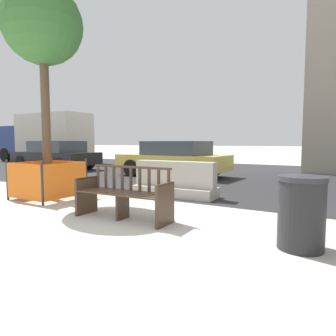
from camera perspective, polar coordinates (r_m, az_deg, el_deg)
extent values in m
plane|color=#B7B2A8|center=(4.28, -13.44, -12.68)|extent=(200.00, 200.00, 0.00)
cube|color=#28282B|center=(12.04, 16.60, -1.40)|extent=(120.00, 12.00, 0.01)
cube|color=#473323|center=(5.61, -15.29, -5.06)|extent=(0.06, 0.51, 0.66)
cube|color=#473323|center=(4.63, -0.57, -7.00)|extent=(0.06, 0.51, 0.66)
cube|color=#473323|center=(5.10, -8.64, -7.15)|extent=(0.05, 0.32, 0.45)
cube|color=#473323|center=(4.88, -10.34, -5.04)|extent=(1.60, 0.10, 0.02)
cube|color=#473323|center=(4.97, -9.50, -4.85)|extent=(1.60, 0.10, 0.02)
cube|color=#473323|center=(5.06, -8.68, -4.67)|extent=(1.60, 0.10, 0.02)
cube|color=#473323|center=(5.15, -7.89, -4.49)|extent=(1.60, 0.10, 0.02)
cube|color=#473323|center=(5.24, -7.12, -4.32)|extent=(1.60, 0.10, 0.02)
cube|color=#473323|center=(5.20, -7.11, 0.18)|extent=(1.60, 0.07, 0.04)
cube|color=#473323|center=(5.69, -13.17, -1.62)|extent=(0.04, 0.03, 0.38)
cube|color=#473323|center=(5.57, -11.75, -1.74)|extent=(0.04, 0.03, 0.38)
cube|color=#473323|center=(5.45, -10.26, -1.86)|extent=(0.04, 0.03, 0.38)
cube|color=#473323|center=(5.33, -8.70, -1.99)|extent=(0.04, 0.03, 0.38)
cube|color=#473323|center=(5.22, -7.08, -2.11)|extent=(0.04, 0.03, 0.38)
cube|color=#473323|center=(5.11, -5.39, -2.25)|extent=(0.04, 0.03, 0.38)
cube|color=#473323|center=(5.01, -3.62, -2.39)|extent=(0.04, 0.03, 0.38)
cube|color=#473323|center=(4.91, -1.78, -2.53)|extent=(0.04, 0.03, 0.38)
cube|color=#473323|center=(4.81, 0.13, -2.67)|extent=(0.04, 0.03, 0.38)
cube|color=#473323|center=(5.56, -15.51, -1.88)|extent=(0.06, 0.46, 0.03)
cube|color=#473323|center=(4.56, -0.70, -3.16)|extent=(0.06, 0.46, 0.03)
cube|color=#ADA89E|center=(7.15, 1.30, -4.47)|extent=(2.03, 0.77, 0.24)
cube|color=#ADA89E|center=(7.09, 1.30, -1.12)|extent=(2.01, 0.39, 0.60)
cylinder|color=brown|center=(7.36, -22.20, 7.57)|extent=(0.19, 0.19, 3.34)
sphere|color=#387033|center=(7.79, -22.77, 23.89)|extent=(1.73, 1.73, 1.73)
cylinder|color=#2D2D33|center=(7.55, -28.28, -2.01)|extent=(0.05, 0.05, 0.90)
cylinder|color=#2D2D33|center=(6.56, -22.83, -2.77)|extent=(0.05, 0.05, 0.90)
cylinder|color=#2D2D33|center=(8.23, -21.15, -1.23)|extent=(0.05, 0.05, 0.90)
cylinder|color=#2D2D33|center=(7.33, -15.32, -1.79)|extent=(0.05, 0.05, 0.90)
cube|color=orange|center=(7.05, -25.75, -2.37)|extent=(1.20, 0.03, 0.76)
cube|color=orange|center=(7.77, -18.40, -1.49)|extent=(1.20, 0.03, 0.76)
cube|color=orange|center=(7.88, -24.56, -1.61)|extent=(0.03, 1.20, 0.76)
cube|color=orange|center=(6.93, -18.87, -2.25)|extent=(0.03, 1.20, 0.76)
cube|color=#DBC64C|center=(11.31, 0.90, 1.14)|extent=(4.18, 1.98, 0.56)
cube|color=#38424C|center=(11.21, 1.63, 3.83)|extent=(2.30, 1.70, 0.51)
cylinder|color=black|center=(11.35, -6.95, 0.00)|extent=(0.65, 0.24, 0.64)
cylinder|color=black|center=(12.76, -1.97, 0.58)|extent=(0.65, 0.24, 0.64)
cylinder|color=black|center=(9.94, 4.59, -0.67)|extent=(0.65, 0.24, 0.64)
cylinder|color=black|center=(11.52, 8.64, 0.06)|extent=(0.65, 0.24, 0.64)
cube|color=black|center=(15.48, -20.81, 1.84)|extent=(4.81, 2.04, 0.56)
cube|color=#38424C|center=(15.31, -20.46, 3.86)|extent=(2.60, 1.70, 0.53)
cylinder|color=black|center=(16.27, -26.19, 1.01)|extent=(0.65, 0.25, 0.64)
cylinder|color=black|center=(17.17, -21.35, 1.36)|extent=(0.65, 0.25, 0.64)
cylinder|color=black|center=(13.82, -20.08, 0.61)|extent=(0.65, 0.25, 0.64)
cylinder|color=black|center=(14.87, -14.86, 1.03)|extent=(0.65, 0.25, 0.64)
cube|color=navy|center=(23.09, -26.22, 4.82)|extent=(2.01, 2.21, 1.80)
cube|color=beige|center=(20.35, -20.93, 6.05)|extent=(4.81, 2.22, 2.50)
cylinder|color=black|center=(22.73, -28.55, 2.22)|extent=(0.90, 0.28, 0.90)
cylinder|color=black|center=(23.85, -24.36, 2.47)|extent=(0.90, 0.28, 0.90)
cylinder|color=black|center=(18.42, -19.99, 2.02)|extent=(0.90, 0.28, 0.90)
cylinder|color=black|center=(19.79, -15.44, 2.32)|extent=(0.90, 0.28, 0.90)
cylinder|color=#232326|center=(3.96, 24.04, -8.23)|extent=(0.54, 0.54, 0.83)
cylinder|color=#2D2D33|center=(3.89, 24.27, -1.85)|extent=(0.56, 0.56, 0.06)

